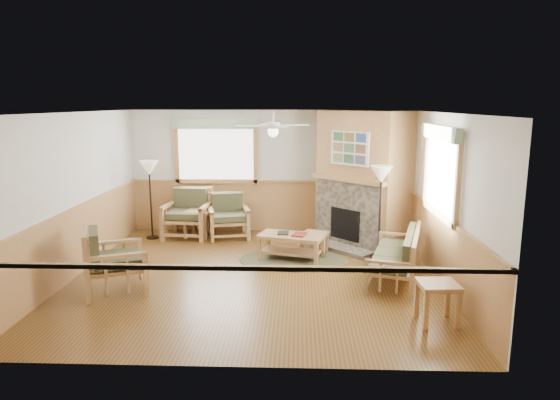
{
  "coord_description": "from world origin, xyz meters",
  "views": [
    {
      "loc": [
        0.72,
        -8.0,
        2.85
      ],
      "look_at": [
        0.4,
        0.7,
        1.15
      ],
      "focal_mm": 32.0,
      "sensor_mm": 36.0,
      "label": 1
    }
  ],
  "objects_px": {
    "armchair_back_left": "(187,213)",
    "sofa": "(395,255)",
    "armchair_back_right": "(229,216)",
    "floor_lamp_right": "(380,213)",
    "coffee_table": "(291,247)",
    "floor_lamp_left": "(151,200)",
    "end_table_sofa": "(437,303)",
    "end_table_chairs": "(199,224)",
    "armchair_left": "(115,260)",
    "footstool": "(314,243)"
  },
  "relations": [
    {
      "from": "armchair_back_left",
      "to": "floor_lamp_right",
      "type": "bearing_deg",
      "value": -14.9
    },
    {
      "from": "coffee_table",
      "to": "end_table_chairs",
      "type": "bearing_deg",
      "value": 160.25
    },
    {
      "from": "coffee_table",
      "to": "end_table_chairs",
      "type": "relative_size",
      "value": 1.98
    },
    {
      "from": "footstool",
      "to": "floor_lamp_right",
      "type": "bearing_deg",
      "value": -15.01
    },
    {
      "from": "armchair_back_right",
      "to": "armchair_left",
      "type": "bearing_deg",
      "value": -125.73
    },
    {
      "from": "footstool",
      "to": "armchair_back_left",
      "type": "bearing_deg",
      "value": 158.28
    },
    {
      "from": "armchair_back_left",
      "to": "floor_lamp_right",
      "type": "relative_size",
      "value": 0.59
    },
    {
      "from": "end_table_chairs",
      "to": "floor_lamp_right",
      "type": "relative_size",
      "value": 0.34
    },
    {
      "from": "sofa",
      "to": "armchair_back_left",
      "type": "height_order",
      "value": "armchair_back_left"
    },
    {
      "from": "armchair_back_left",
      "to": "footstool",
      "type": "height_order",
      "value": "armchair_back_left"
    },
    {
      "from": "coffee_table",
      "to": "end_table_sofa",
      "type": "distance_m",
      "value": 3.3
    },
    {
      "from": "footstool",
      "to": "floor_lamp_right",
      "type": "xyz_separation_m",
      "value": [
        1.18,
        -0.32,
        0.67
      ]
    },
    {
      "from": "sofa",
      "to": "armchair_back_right",
      "type": "xyz_separation_m",
      "value": [
        -3.07,
        2.5,
        0.06
      ]
    },
    {
      "from": "coffee_table",
      "to": "end_table_sofa",
      "type": "height_order",
      "value": "end_table_sofa"
    },
    {
      "from": "end_table_sofa",
      "to": "floor_lamp_right",
      "type": "height_order",
      "value": "floor_lamp_right"
    },
    {
      "from": "coffee_table",
      "to": "floor_lamp_left",
      "type": "bearing_deg",
      "value": 172.19
    },
    {
      "from": "armchair_back_right",
      "to": "armchair_left",
      "type": "relative_size",
      "value": 0.93
    },
    {
      "from": "armchair_back_left",
      "to": "armchair_back_right",
      "type": "height_order",
      "value": "armchair_back_left"
    },
    {
      "from": "footstool",
      "to": "end_table_sofa",
      "type": "bearing_deg",
      "value": -64.04
    },
    {
      "from": "end_table_sofa",
      "to": "footstool",
      "type": "bearing_deg",
      "value": 115.96
    },
    {
      "from": "coffee_table",
      "to": "armchair_back_left",
      "type": "bearing_deg",
      "value": 162.84
    },
    {
      "from": "sofa",
      "to": "floor_lamp_left",
      "type": "distance_m",
      "value": 5.27
    },
    {
      "from": "coffee_table",
      "to": "armchair_back_right",
      "type": "bearing_deg",
      "value": 148.76
    },
    {
      "from": "armchair_left",
      "to": "floor_lamp_left",
      "type": "distance_m",
      "value": 3.07
    },
    {
      "from": "floor_lamp_right",
      "to": "armchair_back_right",
      "type": "bearing_deg",
      "value": 155.02
    },
    {
      "from": "armchair_back_left",
      "to": "coffee_table",
      "type": "relative_size",
      "value": 0.88
    },
    {
      "from": "armchair_back_right",
      "to": "floor_lamp_left",
      "type": "bearing_deg",
      "value": 171.91
    },
    {
      "from": "sofa",
      "to": "footstool",
      "type": "xyz_separation_m",
      "value": [
        -1.26,
        1.43,
        -0.21
      ]
    },
    {
      "from": "floor_lamp_left",
      "to": "floor_lamp_right",
      "type": "relative_size",
      "value": 0.96
    },
    {
      "from": "floor_lamp_left",
      "to": "end_table_sofa",
      "type": "bearing_deg",
      "value": -39.09
    },
    {
      "from": "armchair_left",
      "to": "end_table_chairs",
      "type": "height_order",
      "value": "armchair_left"
    },
    {
      "from": "armchair_back_left",
      "to": "coffee_table",
      "type": "distance_m",
      "value": 2.73
    },
    {
      "from": "coffee_table",
      "to": "floor_lamp_left",
      "type": "height_order",
      "value": "floor_lamp_left"
    },
    {
      "from": "armchair_left",
      "to": "footstool",
      "type": "bearing_deg",
      "value": -78.85
    },
    {
      "from": "armchair_back_right",
      "to": "footstool",
      "type": "xyz_separation_m",
      "value": [
        1.81,
        -1.08,
        -0.27
      ]
    },
    {
      "from": "armchair_back_left",
      "to": "armchair_back_right",
      "type": "distance_m",
      "value": 0.9
    },
    {
      "from": "armchair_back_left",
      "to": "armchair_left",
      "type": "bearing_deg",
      "value": -92.46
    },
    {
      "from": "sofa",
      "to": "end_table_chairs",
      "type": "bearing_deg",
      "value": -107.56
    },
    {
      "from": "armchair_back_left",
      "to": "armchair_left",
      "type": "xyz_separation_m",
      "value": [
        -0.41,
        -3.18,
        -0.01
      ]
    },
    {
      "from": "armchair_back_right",
      "to": "floor_lamp_right",
      "type": "bearing_deg",
      "value": -38.46
    },
    {
      "from": "armchair_back_left",
      "to": "sofa",
      "type": "bearing_deg",
      "value": -27.46
    },
    {
      "from": "sofa",
      "to": "floor_lamp_left",
      "type": "bearing_deg",
      "value": -100.49
    },
    {
      "from": "armchair_back_right",
      "to": "end_table_chairs",
      "type": "height_order",
      "value": "armchair_back_right"
    },
    {
      "from": "sofa",
      "to": "armchair_back_left",
      "type": "relative_size",
      "value": 1.72
    },
    {
      "from": "floor_lamp_left",
      "to": "floor_lamp_right",
      "type": "xyz_separation_m",
      "value": [
        4.62,
        -1.24,
        0.03
      ]
    },
    {
      "from": "end_table_sofa",
      "to": "footstool",
      "type": "relative_size",
      "value": 1.22
    },
    {
      "from": "armchair_back_right",
      "to": "end_table_sofa",
      "type": "height_order",
      "value": "armchair_back_right"
    },
    {
      "from": "armchair_left",
      "to": "end_table_sofa",
      "type": "xyz_separation_m",
      "value": [
        4.62,
        -0.99,
        -0.22
      ]
    },
    {
      "from": "armchair_back_right",
      "to": "end_table_chairs",
      "type": "relative_size",
      "value": 1.57
    },
    {
      "from": "sofa",
      "to": "end_table_chairs",
      "type": "relative_size",
      "value": 2.98
    }
  ]
}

